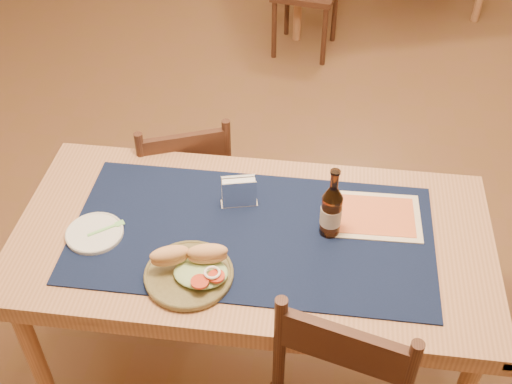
# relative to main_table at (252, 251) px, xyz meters

# --- Properties ---
(main_table) EXTENTS (1.60, 0.80, 0.75)m
(main_table) POSITION_rel_main_table_xyz_m (0.00, 0.00, 0.00)
(main_table) COLOR tan
(main_table) RESTS_ON ground
(placemat) EXTENTS (1.20, 0.60, 0.01)m
(placemat) POSITION_rel_main_table_xyz_m (0.00, 0.00, 0.09)
(placemat) COLOR #0D1632
(placemat) RESTS_ON main_table
(baseboard) EXTENTS (6.00, 7.00, 0.10)m
(baseboard) POSITION_rel_main_table_xyz_m (0.00, 0.80, -0.62)
(baseboard) COLOR #402316
(baseboard) RESTS_ON ground
(chair_main_far) EXTENTS (0.51, 0.51, 0.85)m
(chair_main_far) POSITION_rel_main_table_xyz_m (-0.37, 0.56, -0.23)
(chair_main_far) COLOR #402316
(chair_main_far) RESTS_ON ground
(sandwich_plate) EXTENTS (0.28, 0.28, 0.11)m
(sandwich_plate) POSITION_rel_main_table_xyz_m (-0.16, -0.21, 0.12)
(sandwich_plate) COLOR brown
(sandwich_plate) RESTS_ON placemat
(side_plate) EXTENTS (0.19, 0.19, 0.02)m
(side_plate) POSITION_rel_main_table_xyz_m (-0.52, -0.07, 0.10)
(side_plate) COLOR silver
(side_plate) RESTS_ON placemat
(fork) EXTENTS (0.11, 0.09, 0.00)m
(fork) POSITION_rel_main_table_xyz_m (-0.47, -0.05, 0.10)
(fork) COLOR #81DA77
(fork) RESTS_ON side_plate
(beer_bottle) EXTENTS (0.07, 0.07, 0.26)m
(beer_bottle) POSITION_rel_main_table_xyz_m (0.25, 0.04, 0.19)
(beer_bottle) COLOR #4B260D
(beer_bottle) RESTS_ON placemat
(napkin_holder) EXTENTS (0.13, 0.07, 0.11)m
(napkin_holder) POSITION_rel_main_table_xyz_m (-0.06, 0.14, 0.14)
(napkin_holder) COLOR silver
(napkin_holder) RESTS_ON placemat
(menu_card) EXTENTS (0.32, 0.24, 0.01)m
(menu_card) POSITION_rel_main_table_xyz_m (0.40, 0.13, 0.09)
(menu_card) COLOR beige
(menu_card) RESTS_ON placemat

